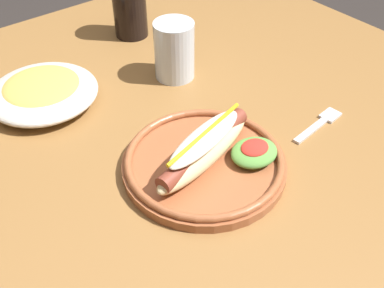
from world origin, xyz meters
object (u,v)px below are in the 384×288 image
at_px(soda_cup, 129,5).
at_px(water_cup, 174,50).
at_px(hot_dog_plate, 207,158).
at_px(fork, 320,123).
at_px(side_bowl, 43,91).

height_order(soda_cup, water_cup, soda_cup).
bearing_deg(soda_cup, water_cup, -97.69).
bearing_deg(hot_dog_plate, fork, -10.12).
distance_m(soda_cup, side_bowl, 0.30).
bearing_deg(water_cup, hot_dog_plate, -116.60).
distance_m(soda_cup, water_cup, 0.20).
height_order(hot_dog_plate, soda_cup, soda_cup).
distance_m(fork, side_bowl, 0.50).
bearing_deg(fork, hot_dog_plate, 164.01).
distance_m(hot_dog_plate, water_cup, 0.27).
xyz_separation_m(fork, side_bowl, (-0.34, 0.36, 0.02)).
bearing_deg(water_cup, fork, -69.84).
relative_size(hot_dog_plate, fork, 2.09).
relative_size(hot_dog_plate, water_cup, 2.25).
xyz_separation_m(hot_dog_plate, soda_cup, (0.15, 0.44, 0.05)).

